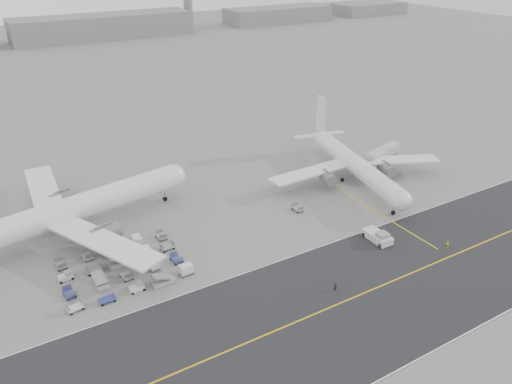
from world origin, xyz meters
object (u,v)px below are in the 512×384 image
airliner_a (69,211)px  ground_crew_b (447,244)px  pushback_tug (378,236)px  ground_crew_a (335,287)px  jet_bridge (382,154)px  airliner_b (354,163)px  control_tower (188,4)px

airliner_a → ground_crew_b: bearing=-135.7°
pushback_tug → ground_crew_a: bearing=-154.0°
jet_bridge → ground_crew_a: (-44.39, -35.69, -3.14)m
airliner_a → pushback_tug: size_ratio=6.63×
pushback_tug → jet_bridge: (26.54, 27.23, 3.00)m
airliner_a → jet_bridge: (79.68, -7.19, -1.63)m
airliner_a → airliner_b: size_ratio=1.20×
airliner_b → jet_bridge: airliner_b is taller
airliner_b → jet_bridge: (12.02, 2.30, -0.73)m
airliner_b → ground_crew_b: 34.50m
airliner_b → ground_crew_a: size_ratio=27.21×
airliner_a → pushback_tug: bearing=-134.1°
airliner_b → ground_crew_b: size_ratio=26.04×
airliner_b → ground_crew_b: airliner_b is taller
control_tower → airliner_a: 271.08m
jet_bridge → pushback_tug: bearing=-148.8°
ground_crew_b → pushback_tug: bearing=-66.4°
control_tower → jet_bridge: size_ratio=2.04×
jet_bridge → ground_crew_b: size_ratio=8.52×
jet_bridge → ground_crew_a: bearing=-155.7°
jet_bridge → ground_crew_b: (-16.49, -36.30, -3.10)m
ground_crew_b → jet_bridge: bearing=-138.7°
airliner_a → airliner_b: airliner_a is taller
airliner_b → jet_bridge: bearing=22.8°
pushback_tug → jet_bridge: jet_bridge is taller
control_tower → airliner_a: bearing=-119.0°
airliner_a → ground_crew_a: 55.74m
jet_bridge → ground_crew_b: jet_bridge is taller
control_tower → ground_crew_a: size_ratio=18.16×
pushback_tug → airliner_b: bearing=60.4°
airliner_a → ground_crew_b: airliner_a is taller
pushback_tug → ground_crew_b: (10.05, -9.07, -0.09)m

